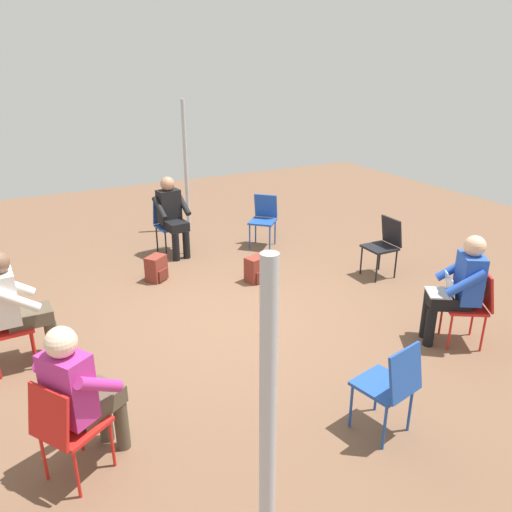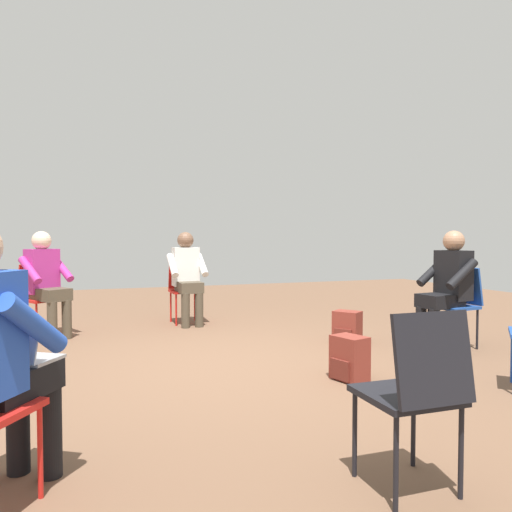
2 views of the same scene
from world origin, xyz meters
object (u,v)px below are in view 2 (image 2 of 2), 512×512
chair_north (184,286)px  backpack_near_laptop_user (347,329)px  chair_east (458,301)px  chair_northwest (39,294)px  person_in_white (187,273)px  chair_south (416,387)px  backpack_by_empty_chair (350,361)px  person_in_magenta (46,278)px  person_in_black (447,283)px

chair_north → backpack_near_laptop_user: 2.44m
chair_east → chair_north: same height
chair_northwest → person_in_white: (1.82, 0.16, 0.20)m
chair_northwest → chair_east: same height
chair_northwest → chair_east: 4.76m
chair_south → person_in_white: 4.74m
backpack_near_laptop_user → backpack_by_empty_chair: bearing=-119.7°
chair_east → backpack_by_empty_chair: size_ratio=2.36×
person_in_white → person_in_magenta: bearing=8.2°
chair_south → person_in_white: (-0.02, 4.73, 0.20)m
chair_north → backpack_near_laptop_user: bearing=123.4°
chair_north → chair_northwest: bearing=8.5°
chair_east → person_in_magenta: (-4.13, 2.06, 0.20)m
chair_east → person_in_black: size_ratio=0.69×
person_in_white → backpack_by_empty_chair: (0.69, -3.03, -0.54)m
chair_south → chair_east: bearing=45.9°
chair_northwest → chair_north: size_ratio=1.00×
chair_northwest → chair_south: bearing=79.3°
chair_north → person_in_black: 3.40m
chair_north → person_in_black: person_in_black is taller
backpack_near_laptop_user → chair_north: bearing=125.0°
chair_north → person_in_white: 0.26m
backpack_by_empty_chair → person_in_magenta: bearing=131.5°
chair_south → backpack_near_laptop_user: 3.24m
person_in_white → chair_northwest: bearing=3.4°
person_in_magenta → chair_east: bearing=120.9°
chair_northwest → person_in_white: person_in_white is taller
person_in_black → chair_south: bearing=130.5°
person_in_white → person_in_magenta: (-1.73, -0.30, 0.00)m
person_in_white → person_in_black: 3.26m
chair_east → person_in_black: 0.26m
chair_north → chair_south: bearing=88.7°
chair_northwest → chair_south: (1.84, -4.57, 0.00)m
backpack_by_empty_chair → chair_south: bearing=-111.5°
chair_north → chair_east: bearing=132.1°
chair_northwest → person_in_white: size_ratio=0.69×
person_in_magenta → backpack_by_empty_chair: size_ratio=3.44×
person_in_white → chair_north: bearing=-90.0°
backpack_near_laptop_user → chair_east: bearing=-28.0°
chair_south → person_in_black: 3.24m
chair_northwest → chair_south: size_ratio=1.00×
person_in_magenta → backpack_near_laptop_user: (3.11, -1.52, -0.54)m
backpack_by_empty_chair → chair_north: bearing=102.3°
person_in_magenta → backpack_by_empty_chair: bearing=98.9°
chair_north → person_in_magenta: person_in_magenta is taller
chair_northwest → person_in_magenta: (0.09, -0.14, 0.20)m
chair_south → backpack_near_laptop_user: bearing=66.0°
chair_northwest → backpack_by_empty_chair: size_ratio=2.36×
chair_south → person_in_magenta: 4.77m
chair_east → chair_north: 3.49m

